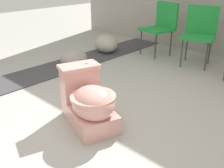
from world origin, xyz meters
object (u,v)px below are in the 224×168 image
(folding_chair_left, at_px, (162,23))
(folding_chair_middle, at_px, (200,29))
(toilet, at_px, (89,102))
(boulder_far, at_px, (106,44))
(boulder_near, at_px, (74,58))

(folding_chair_left, height_order, folding_chair_middle, same)
(toilet, relative_size, boulder_far, 1.52)
(boulder_far, bearing_deg, folding_chair_middle, 20.07)
(folding_chair_left, distance_m, boulder_near, 1.54)
(folding_chair_left, bearing_deg, boulder_near, -9.20)
(toilet, height_order, folding_chair_middle, folding_chair_middle)
(boulder_far, bearing_deg, toilet, -49.35)
(toilet, relative_size, boulder_near, 1.64)
(folding_chair_middle, xyz_separation_m, boulder_near, (-1.20, -1.37, -0.38))
(folding_chair_middle, bearing_deg, folding_chair_left, -109.37)
(boulder_near, bearing_deg, toilet, -34.00)
(folding_chair_middle, bearing_deg, boulder_far, -87.09)
(toilet, relative_size, folding_chair_left, 0.86)
(toilet, bearing_deg, boulder_far, 149.94)
(toilet, distance_m, boulder_far, 2.28)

